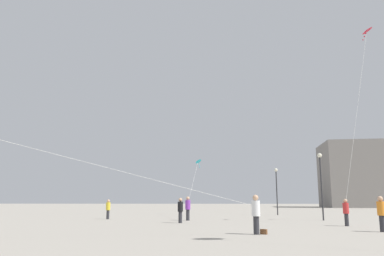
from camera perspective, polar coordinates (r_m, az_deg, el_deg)
The scene contains 12 objects.
person_in_white at distance 18.87m, azimuth 9.48°, elevation -12.29°, with size 0.40×0.40×1.84m.
person_in_yellow at distance 33.68m, azimuth -12.37°, elevation -11.59°, with size 0.36×0.36×1.63m.
person_in_red at distance 26.24m, azimuth 21.92°, elevation -11.39°, with size 0.36×0.36×1.66m.
person_in_orange at distance 22.25m, azimuth 26.32°, elevation -11.15°, with size 0.39×0.39×1.79m.
person_in_purple at distance 30.89m, azimuth -0.62°, elevation -11.71°, with size 0.40×0.40×1.85m.
person_in_black at distance 27.62m, azimuth -1.75°, elevation -11.98°, with size 0.38×0.38×1.73m.
kite_cyan_diamond at distance 42.34m, azimuth 0.91°, elevation -5.12°, with size 0.89×12.12×4.78m.
kite_crimson_diamond at distance 33.35m, azimuth 24.50°, elevation 12.67°, with size 4.23×4.12×13.52m.
building_left_hall at distance 91.02m, azimuth 25.22°, elevation -6.32°, with size 21.20×14.95×13.64m.
lamppost_east at distance 42.54m, azimuth 12.45°, elevation -8.05°, with size 0.36×0.36×4.95m.
lamppost_west at distance 32.69m, azimuth 18.60°, elevation -6.68°, with size 0.36×0.36×5.32m.
handbag_beside_flyer at distance 19.05m, azimuth 10.62°, elevation -14.92°, with size 0.32×0.14×0.24m, color brown.
Camera 1 is at (1.17, -5.71, 1.61)m, focal length 35.87 mm.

